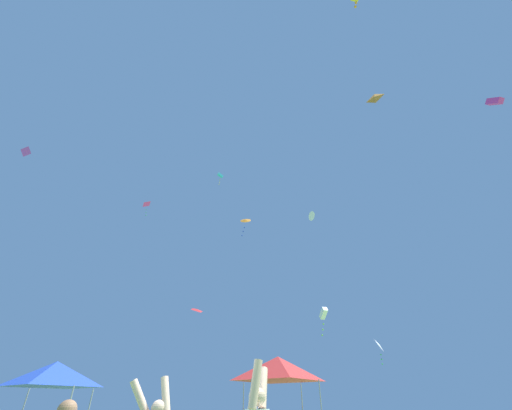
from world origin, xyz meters
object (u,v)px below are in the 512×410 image
Objects in this scene: kite_white_diamond at (380,346)px; kite_purple_diamond at (26,151)px; kite_cyan_box at (220,176)px; kite_magenta_box at (495,101)px; kite_orange_delta at (245,220)px; kite_orange_diamond at (375,97)px; canopy_tent_blue at (54,374)px; kite_white_delta at (311,216)px; kite_magenta_diamond at (146,204)px; kite_white_box at (323,314)px; kite_red_diamond at (197,310)px; canopy_tent_red at (278,369)px.

kite_purple_diamond is at bearing -163.85° from kite_white_diamond.
kite_cyan_box is 31.16m from kite_magenta_box.
kite_orange_delta is 1.34× the size of kite_cyan_box.
kite_orange_diamond is 1.15× the size of kite_magenta_box.
kite_orange_delta reaches higher than canopy_tent_blue.
kite_purple_diamond is at bearing 160.29° from kite_magenta_box.
kite_magenta_diamond is at bearing -152.75° from kite_white_delta.
kite_white_box is 2.00× the size of kite_magenta_diamond.
kite_red_diamond is at bearing 153.22° from kite_white_box.
kite_white_box is 20.50m from kite_magenta_box.
kite_white_diamond is at bearing 17.77° from kite_white_box.
kite_orange_delta is 2.58× the size of kite_magenta_box.
canopy_tent_red is 19.14m from kite_red_diamond.
kite_white_box is 2.68× the size of kite_magenta_box.
kite_purple_diamond is 22.68m from kite_cyan_box.
kite_white_box is 1.39× the size of kite_cyan_box.
kite_orange_diamond reaches higher than kite_magenta_box.
canopy_tent_red is 9.69m from canopy_tent_blue.
kite_magenta_box reaches higher than kite_white_box.
canopy_tent_blue is at bearing -104.46° from kite_red_diamond.
kite_magenta_box is (5.24, -18.10, 8.08)m from kite_white_box.
kite_white_delta reaches higher than canopy_tent_blue.
kite_purple_diamond is 20.74m from kite_red_diamond.
kite_orange_diamond reaches higher than canopy_tent_red.
kite_white_box is 22.79m from kite_cyan_box.
kite_magenta_diamond reaches higher than kite_red_diamond.
kite_magenta_box is (30.56, -10.95, -1.68)m from kite_purple_diamond.
kite_magenta_box is at bearing -6.36° from kite_orange_diamond.
canopy_tent_red is 2.05× the size of kite_cyan_box.
kite_purple_diamond is 34.64m from kite_white_diamond.
kite_white_delta reaches higher than kite_purple_diamond.
kite_white_delta is at bearing 62.95° from canopy_tent_red.
kite_white_delta reaches higher than kite_red_diamond.
kite_purple_diamond is (-9.01, 5.96, 15.72)m from canopy_tent_blue.
kite_white_diamond is at bearing 16.15° from kite_purple_diamond.
kite_orange_delta reaches higher than kite_magenta_diamond.
canopy_tent_red is 17.50m from kite_magenta_diamond.
kite_red_diamond is 0.95× the size of kite_cyan_box.
kite_white_box reaches higher than kite_white_diamond.
kite_red_diamond is (-4.67, 17.25, 6.86)m from canopy_tent_red.
canopy_tent_red is at bearing -13.12° from kite_purple_diamond.
kite_orange_delta reaches higher than kite_magenta_box.
kite_cyan_box is 1.93× the size of kite_magenta_box.
kite_cyan_box reaches higher than kite_orange_diamond.
canopy_tent_blue is at bearing 163.83° from kite_orange_diamond.
canopy_tent_blue is 2.93× the size of kite_orange_diamond.
kite_white_delta is at bearing 147.14° from kite_white_diamond.
kite_cyan_box is at bearing 109.00° from kite_orange_diamond.
canopy_tent_blue is 2.22× the size of kite_white_delta.
canopy_tent_blue is at bearing -134.98° from kite_white_delta.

